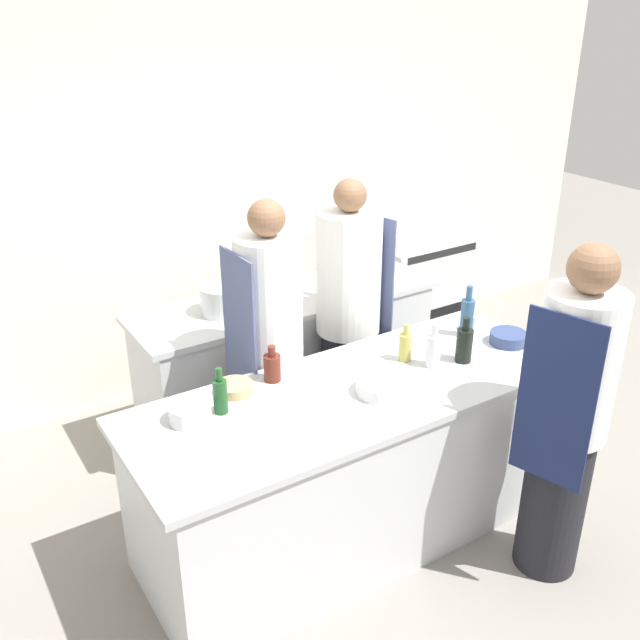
# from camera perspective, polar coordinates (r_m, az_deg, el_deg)

# --- Properties ---
(ground_plane) EXTENTS (16.00, 16.00, 0.00)m
(ground_plane) POSITION_cam_1_polar(r_m,az_deg,el_deg) (4.20, 2.68, -16.49)
(ground_plane) COLOR gray
(wall_back) EXTENTS (8.00, 0.06, 2.80)m
(wall_back) POSITION_cam_1_polar(r_m,az_deg,el_deg) (5.22, -10.71, 9.21)
(wall_back) COLOR silver
(wall_back) RESTS_ON ground_plane
(prep_counter) EXTENTS (2.41, 0.88, 0.93)m
(prep_counter) POSITION_cam_1_polar(r_m,az_deg,el_deg) (3.91, 2.82, -11.36)
(prep_counter) COLOR silver
(prep_counter) RESTS_ON ground_plane
(pass_counter) EXTENTS (2.09, 0.65, 0.93)m
(pass_counter) POSITION_cam_1_polar(r_m,az_deg,el_deg) (4.91, -2.65, -3.15)
(pass_counter) COLOR silver
(pass_counter) RESTS_ON ground_plane
(oven_range) EXTENTS (0.83, 0.67, 0.92)m
(oven_range) POSITION_cam_1_polar(r_m,az_deg,el_deg) (6.11, 7.44, 2.43)
(oven_range) COLOR silver
(oven_range) RESTS_ON ground_plane
(chef_at_prep_near) EXTENTS (0.43, 0.42, 1.78)m
(chef_at_prep_near) POSITION_cam_1_polar(r_m,az_deg,el_deg) (3.66, 19.15, -7.53)
(chef_at_prep_near) COLOR black
(chef_at_prep_near) RESTS_ON ground_plane
(chef_at_stove) EXTENTS (0.45, 0.43, 1.79)m
(chef_at_stove) POSITION_cam_1_polar(r_m,az_deg,el_deg) (4.47, 2.27, 0.02)
(chef_at_stove) COLOR black
(chef_at_stove) RESTS_ON ground_plane
(chef_at_pass_far) EXTENTS (0.38, 0.37, 1.81)m
(chef_at_pass_far) POSITION_cam_1_polar(r_m,az_deg,el_deg) (4.01, -4.00, -2.87)
(chef_at_pass_far) COLOR black
(chef_at_pass_far) RESTS_ON ground_plane
(bottle_olive_oil) EXTENTS (0.08, 0.08, 0.25)m
(bottle_olive_oil) POSITION_cam_1_polar(r_m,az_deg,el_deg) (3.86, 9.04, -2.36)
(bottle_olive_oil) COLOR silver
(bottle_olive_oil) RESTS_ON prep_counter
(bottle_vinegar) EXTENTS (0.07, 0.07, 0.24)m
(bottle_vinegar) POSITION_cam_1_polar(r_m,az_deg,el_deg) (3.44, -7.98, -5.96)
(bottle_vinegar) COLOR #19471E
(bottle_vinegar) RESTS_ON prep_counter
(bottle_wine) EXTENTS (0.09, 0.09, 0.26)m
(bottle_wine) POSITION_cam_1_polar(r_m,az_deg,el_deg) (3.94, 11.46, -1.89)
(bottle_wine) COLOR black
(bottle_wine) RESTS_ON prep_counter
(bottle_cooking_oil) EXTENTS (0.09, 0.09, 0.20)m
(bottle_cooking_oil) POSITION_cam_1_polar(r_m,az_deg,el_deg) (3.70, -3.85, -3.76)
(bottle_cooking_oil) COLOR #5B2319
(bottle_cooking_oil) RESTS_ON prep_counter
(bottle_sauce) EXTENTS (0.07, 0.07, 0.21)m
(bottle_sauce) POSITION_cam_1_polar(r_m,az_deg,el_deg) (3.91, 6.83, -2.09)
(bottle_sauce) COLOR #B2A84C
(bottle_sauce) RESTS_ON prep_counter
(bottle_water) EXTENTS (0.08, 0.08, 0.31)m
(bottle_water) POSITION_cam_1_polar(r_m,az_deg,el_deg) (4.23, 11.68, 0.30)
(bottle_water) COLOR #2D5175
(bottle_water) RESTS_ON prep_counter
(bowl_mixing_large) EXTENTS (0.21, 0.21, 0.07)m
(bowl_mixing_large) POSITION_cam_1_polar(r_m,az_deg,el_deg) (4.23, 14.82, -1.39)
(bowl_mixing_large) COLOR navy
(bowl_mixing_large) RESTS_ON prep_counter
(bowl_prep_small) EXTENTS (0.27, 0.27, 0.07)m
(bowl_prep_small) POSITION_cam_1_polar(r_m,az_deg,el_deg) (3.61, 4.99, -5.33)
(bowl_prep_small) COLOR white
(bowl_prep_small) RESTS_ON prep_counter
(bowl_ceramic_blue) EXTENTS (0.19, 0.19, 0.05)m
(bowl_ceramic_blue) POSITION_cam_1_polar(r_m,az_deg,el_deg) (3.63, -6.83, -5.41)
(bowl_ceramic_blue) COLOR tan
(bowl_ceramic_blue) RESTS_ON prep_counter
(bowl_wooden_salad) EXTENTS (0.20, 0.20, 0.09)m
(bowl_wooden_salad) POSITION_cam_1_polar(r_m,az_deg,el_deg) (3.43, -10.36, -7.31)
(bowl_wooden_salad) COLOR white
(bowl_wooden_salad) RESTS_ON prep_counter
(cup) EXTENTS (0.08, 0.08, 0.09)m
(cup) POSITION_cam_1_polar(r_m,az_deg,el_deg) (4.34, 12.07, -0.18)
(cup) COLOR white
(cup) RESTS_ON prep_counter
(stockpot) EXTENTS (0.29, 0.29, 0.18)m
(stockpot) POSITION_cam_1_polar(r_m,az_deg,el_deg) (4.49, -7.75, 1.65)
(stockpot) COLOR silver
(stockpot) RESTS_ON pass_counter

